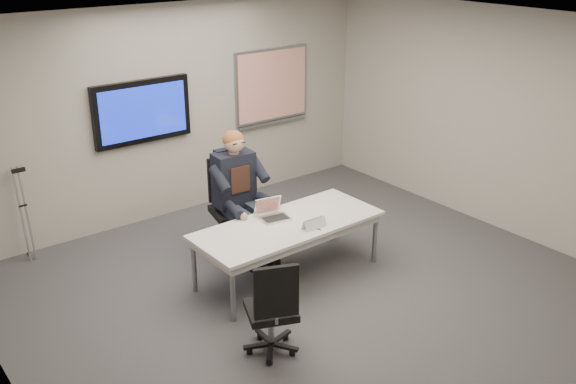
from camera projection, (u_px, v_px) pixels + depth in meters
floor at (322, 300)px, 6.78m from camera, size 6.00×6.00×0.02m
ceiling at (328, 30)px, 5.71m from camera, size 6.00×6.00×0.02m
wall_back at (176, 112)px, 8.44m from camera, size 6.00×0.02×2.80m
wall_left at (4, 269)px, 4.55m from camera, size 0.02×6.00×2.80m
wall_right at (508, 123)px, 7.94m from camera, size 0.02×6.00×2.80m
conference_table at (288, 229)px, 7.04m from camera, size 2.14×0.91×0.65m
tv_display at (142, 112)px, 8.08m from camera, size 1.30×0.09×0.80m
whiteboard at (272, 86)px, 9.25m from camera, size 1.25×0.08×1.10m
office_chair_far at (232, 221)px, 7.78m from camera, size 0.64×0.64×1.12m
office_chair_near at (272, 324)px, 5.81m from camera, size 0.62×0.62×0.99m
seated_person at (244, 209)px, 7.47m from camera, size 0.49×0.83×1.52m
crutch at (24, 212)px, 7.42m from camera, size 0.30×0.43×1.21m
laptop at (272, 213)px, 7.12m from camera, size 0.35×0.34×0.22m
name_tent at (314, 223)px, 6.87m from camera, size 0.28×0.08×0.11m
pen at (316, 228)px, 6.87m from camera, size 0.03×0.12×0.01m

